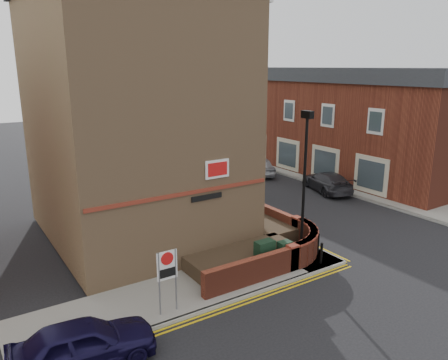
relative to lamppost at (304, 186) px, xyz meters
The scene contains 28 objects.
ground 3.90m from the lamppost, 143.13° to the right, with size 120.00×120.00×0.00m, color black.
pavement_corner 6.07m from the lamppost, behind, with size 13.00×3.00×0.12m, color gray.
pavement_main 15.17m from the lamppost, 88.45° to the left, with size 2.00×32.00×0.12m, color gray.
pavement_far 16.73m from the lamppost, 45.99° to the left, with size 4.00×40.00×0.12m, color gray.
kerb_side 6.18m from the lamppost, 166.76° to the right, with size 13.00×0.15×0.12m, color gray.
kerb_main_near 15.22m from the lamppost, 84.60° to the left, with size 0.15×32.00×0.12m, color gray.
kerb_main_far 15.44m from the lamppost, 51.46° to the left, with size 0.15×40.00×0.12m, color gray.
yellow_lines_side 6.27m from the lamppost, 164.13° to the right, with size 13.00×0.28×0.01m, color gold.
yellow_lines_main 15.26m from the lamppost, 83.64° to the left, with size 0.28×32.00×0.01m, color gold.
corner_building 8.62m from the lamppost, 123.16° to the left, with size 8.95×10.40×13.60m.
garden_wall 3.93m from the lamppost, 140.91° to the left, with size 6.80×6.00×1.20m, color maroon, non-canonical shape.
lamppost is the anchor object (origin of this frame).
utility_cabinet_large 3.24m from the lamppost, behind, with size 0.80×0.45×1.20m, color #16321C.
utility_cabinet_small 2.90m from the lamppost, 169.70° to the right, with size 0.55×0.40×1.10m, color #16321C.
bollard_near 2.91m from the lamppost, 63.43° to the right, with size 0.11×0.11×0.90m, color black.
bollard_far 2.95m from the lamppost, ahead, with size 0.11×0.11×0.90m, color black.
zone_sign 6.85m from the lamppost, behind, with size 0.72×0.07×2.20m.
far_terrace 20.41m from the lamppost, 50.77° to the left, with size 5.40×30.40×8.00m.
far_terrace_cream 39.00m from the lamppost, 70.68° to the left, with size 5.40×12.40×8.00m.
tree_near 12.92m from the lamppost, 88.22° to the left, with size 3.64×3.65×6.70m.
tree_mid 20.93m from the lamppost, 88.90° to the left, with size 4.03×4.03×7.42m.
tree_far 28.89m from the lamppost, 89.21° to the left, with size 3.81×3.81×7.00m.
traffic_light_assembly 23.82m from the lamppost, 88.07° to the left, with size 0.20×0.16×4.20m.
navy_hatchback 10.19m from the lamppost, behind, with size 1.61×4.00×1.36m, color black.
silver_car_near 10.48m from the lamppost, 78.63° to the left, with size 1.55×4.45×1.47m, color #96989D.
red_car_main 17.06m from the lamppost, 83.18° to the left, with size 2.27×4.93×1.37m, color maroon.
grey_car_far 11.70m from the lamppost, 38.60° to the left, with size 1.85×4.55×1.32m, color #2D2C31.
silver_car_far 15.72m from the lamppost, 59.29° to the left, with size 1.71×4.26×1.45m, color #9EA0A5.
Camera 1 is at (-10.57, -11.46, 8.13)m, focal length 35.00 mm.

